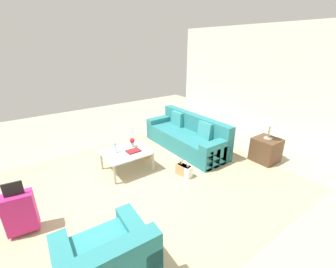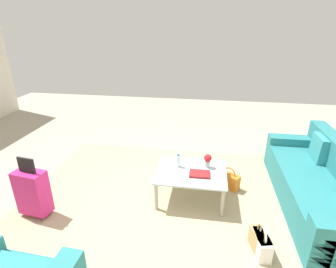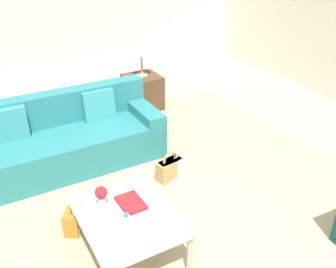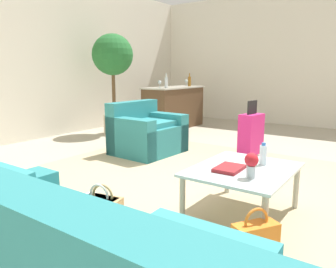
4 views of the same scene
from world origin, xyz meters
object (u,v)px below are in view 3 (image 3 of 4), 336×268
at_px(side_table, 143,92).
at_px(handbag_tan, 169,169).
at_px(table_lamp, 141,47).
at_px(handbag_white, 171,168).
at_px(coffee_table, 129,220).
at_px(flower_vase, 101,195).
at_px(coffee_table_book, 131,203).
at_px(couch, 62,142).
at_px(handbag_orange, 75,217).
at_px(water_bottle, 126,225).

distance_m(side_table, handbag_tan, 2.06).
bearing_deg(table_lamp, handbag_white, -16.84).
xyz_separation_m(coffee_table, flower_vase, (-0.22, -0.15, 0.17)).
xyz_separation_m(coffee_table_book, handbag_tan, (-0.72, 0.80, -0.33)).
relative_size(couch, handbag_orange, 6.68).
bearing_deg(handbag_orange, coffee_table, 30.51).
relative_size(coffee_table, table_lamp, 1.65).
height_order(side_table, handbag_white, side_table).
relative_size(handbag_tan, handbag_orange, 1.00).
bearing_deg(handbag_orange, couch, 169.18).
bearing_deg(handbag_orange, table_lamp, 140.60).
bearing_deg(flower_vase, couch, 178.18).
bearing_deg(flower_vase, side_table, 147.40).
distance_m(flower_vase, handbag_tan, 1.28).
xyz_separation_m(side_table, table_lamp, (0.00, 0.00, 0.74)).
xyz_separation_m(table_lamp, handbag_orange, (2.23, -1.83, -0.88)).
bearing_deg(handbag_white, side_table, 163.16).
relative_size(coffee_table_book, side_table, 0.51).
bearing_deg(water_bottle, couch, 180.00).
height_order(water_bottle, side_table, water_bottle).
bearing_deg(side_table, table_lamp, 0.00).
xyz_separation_m(coffee_table, handbag_tan, (-0.84, 0.88, -0.26)).
xyz_separation_m(water_bottle, handbag_orange, (-0.77, -0.23, -0.40)).
xyz_separation_m(coffee_table, handbag_orange, (-0.57, -0.33, -0.26)).
bearing_deg(couch, handbag_tan, 45.80).
bearing_deg(handbag_tan, table_lamp, 162.48).
bearing_deg(coffee_table, table_lamp, 151.82).
bearing_deg(coffee_table, handbag_white, 133.08).
relative_size(water_bottle, handbag_white, 0.57).
bearing_deg(coffee_table, side_table, 151.82).
bearing_deg(handbag_white, handbag_orange, -77.14).
height_order(water_bottle, coffee_table_book, water_bottle).
bearing_deg(handbag_orange, flower_vase, 27.94).
bearing_deg(water_bottle, handbag_white, 136.13).
bearing_deg(handbag_white, table_lamp, 163.16).
bearing_deg(handbag_tan, couch, -134.20).
xyz_separation_m(table_lamp, handbag_white, (1.95, -0.59, -0.88)).
relative_size(flower_vase, handbag_orange, 0.57).
bearing_deg(flower_vase, table_lamp, 147.40).
xyz_separation_m(couch, side_table, (-1.01, 1.60, -0.02)).
distance_m(coffee_table_book, handbag_white, 1.15).
bearing_deg(coffee_table_book, side_table, 150.44).
xyz_separation_m(coffee_table, coffee_table_book, (-0.12, 0.08, 0.07)).
relative_size(coffee_table_book, handbag_orange, 0.79).
distance_m(couch, coffee_table, 1.80).
distance_m(water_bottle, table_lamp, 3.43).
bearing_deg(handbag_tan, water_bottle, -43.37).
xyz_separation_m(handbag_tan, handbag_white, (-0.01, 0.03, 0.00)).
bearing_deg(coffee_table, flower_vase, -145.71).
bearing_deg(coffee_table, water_bottle, -26.57).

